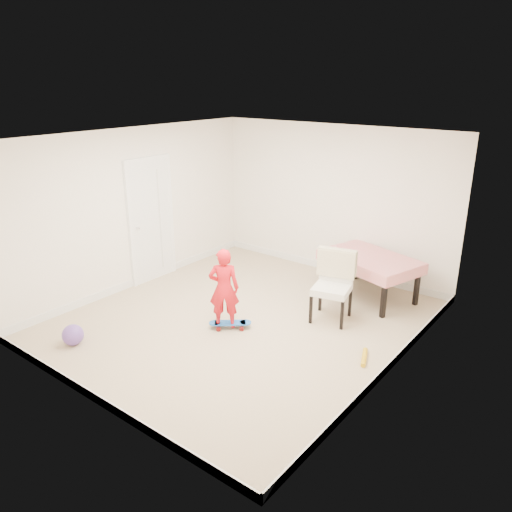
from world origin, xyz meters
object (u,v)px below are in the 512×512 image
Objects in this scene: dining_table at (369,276)px; dining_chair at (332,287)px; child at (224,291)px; balloon at (73,335)px; skateboard at (230,325)px.

dining_table is 1.09m from dining_chair.
child is (-1.04, -1.14, 0.06)m from dining_chair.
child is (-1.10, -2.21, 0.23)m from dining_table.
skateboard is at bearing 50.32° from balloon.
dining_table is 2.48m from child.
dining_table is 5.26× the size of balloon.
dining_chair is 1.54m from skateboard.
balloon is at bearing -144.08° from dining_chair.
dining_table reaches higher than skateboard.
child is at bearing -145.82° from dining_chair.
balloon is (-1.34, -1.61, 0.10)m from skateboard.
dining_table is 1.29× the size of child.
dining_table is 2.48× the size of skateboard.
child is at bearing -99.39° from dining_table.
balloon is at bearing -169.33° from skateboard.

